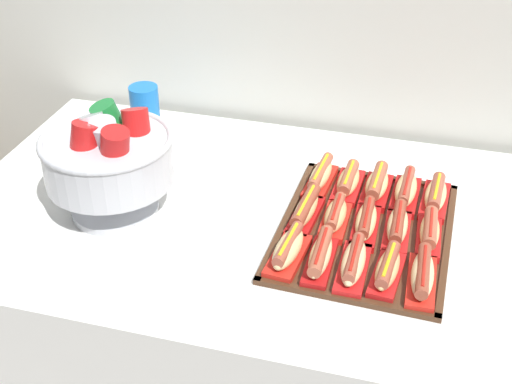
{
  "coord_description": "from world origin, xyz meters",
  "views": [
    {
      "loc": [
        0.33,
        -1.36,
        1.75
      ],
      "look_at": [
        -0.04,
        -0.01,
        0.83
      ],
      "focal_mm": 47.53,
      "sensor_mm": 36.0,
      "label": 1
    }
  ],
  "objects_px": {
    "hot_dog_3": "(387,270)",
    "hot_dog_7": "(366,222)",
    "hot_dog_2": "(353,263)",
    "hot_dog_8": "(397,227)",
    "buffet_table": "(269,319)",
    "punch_bowl": "(109,158)",
    "hot_dog_9": "(429,232)",
    "hot_dog_13": "(406,191)",
    "hot_dog_5": "(305,210)",
    "serving_tray": "(365,231)",
    "hot_dog_12": "(377,185)",
    "hot_dog_14": "(435,196)",
    "hot_dog_0": "(288,250)",
    "hot_dog_11": "(348,182)",
    "cup_stack": "(146,114)",
    "hot_dog_4": "(422,276)",
    "hot_dog_6": "(335,216)",
    "hot_dog_1": "(320,256)",
    "hot_dog_10": "(320,176)"
  },
  "relations": [
    {
      "from": "hot_dog_13",
      "to": "hot_dog_14",
      "type": "height_order",
      "value": "hot_dog_13"
    },
    {
      "from": "hot_dog_0",
      "to": "cup_stack",
      "type": "height_order",
      "value": "cup_stack"
    },
    {
      "from": "hot_dog_2",
      "to": "hot_dog_9",
      "type": "bearing_deg",
      "value": 45.61
    },
    {
      "from": "hot_dog_13",
      "to": "punch_bowl",
      "type": "distance_m",
      "value": 0.75
    },
    {
      "from": "hot_dog_6",
      "to": "punch_bowl",
      "type": "xyz_separation_m",
      "value": [
        -0.55,
        -0.08,
        0.12
      ]
    },
    {
      "from": "hot_dog_10",
      "to": "hot_dog_11",
      "type": "relative_size",
      "value": 1.06
    },
    {
      "from": "hot_dog_2",
      "to": "hot_dog_9",
      "type": "xyz_separation_m",
      "value": [
        0.16,
        0.16,
        0.0
      ]
    },
    {
      "from": "hot_dog_13",
      "to": "hot_dog_5",
      "type": "bearing_deg",
      "value": -145.86
    },
    {
      "from": "hot_dog_4",
      "to": "hot_dog_6",
      "type": "xyz_separation_m",
      "value": [
        -0.22,
        0.17,
        -0.0
      ]
    },
    {
      "from": "punch_bowl",
      "to": "cup_stack",
      "type": "relative_size",
      "value": 1.87
    },
    {
      "from": "hot_dog_1",
      "to": "cup_stack",
      "type": "bearing_deg",
      "value": 143.06
    },
    {
      "from": "hot_dog_12",
      "to": "punch_bowl",
      "type": "relative_size",
      "value": 0.52
    },
    {
      "from": "hot_dog_7",
      "to": "hot_dog_13",
      "type": "xyz_separation_m",
      "value": [
        0.08,
        0.16,
        0.0
      ]
    },
    {
      "from": "hot_dog_4",
      "to": "hot_dog_3",
      "type": "bearing_deg",
      "value": 177.89
    },
    {
      "from": "hot_dog_8",
      "to": "cup_stack",
      "type": "xyz_separation_m",
      "value": [
        -0.77,
        0.3,
        0.05
      ]
    },
    {
      "from": "cup_stack",
      "to": "hot_dog_6",
      "type": "bearing_deg",
      "value": -25.54
    },
    {
      "from": "hot_dog_3",
      "to": "cup_stack",
      "type": "bearing_deg",
      "value": 148.57
    },
    {
      "from": "hot_dog_1",
      "to": "hot_dog_6",
      "type": "distance_m",
      "value": 0.17
    },
    {
      "from": "hot_dog_0",
      "to": "hot_dog_8",
      "type": "distance_m",
      "value": 0.28
    },
    {
      "from": "hot_dog_8",
      "to": "punch_bowl",
      "type": "relative_size",
      "value": 0.53
    },
    {
      "from": "hot_dog_4",
      "to": "hot_dog_12",
      "type": "xyz_separation_m",
      "value": [
        -0.14,
        0.34,
        0.0
      ]
    },
    {
      "from": "hot_dog_7",
      "to": "hot_dog_9",
      "type": "height_order",
      "value": "hot_dog_9"
    },
    {
      "from": "buffet_table",
      "to": "hot_dog_3",
      "type": "xyz_separation_m",
      "value": [
        0.31,
        -0.19,
        0.4
      ]
    },
    {
      "from": "hot_dog_0",
      "to": "hot_dog_11",
      "type": "relative_size",
      "value": 1.05
    },
    {
      "from": "buffet_table",
      "to": "hot_dog_11",
      "type": "height_order",
      "value": "hot_dog_11"
    },
    {
      "from": "serving_tray",
      "to": "hot_dog_12",
      "type": "relative_size",
      "value": 3.23
    },
    {
      "from": "hot_dog_12",
      "to": "hot_dog_8",
      "type": "bearing_deg",
      "value": -67.67
    },
    {
      "from": "hot_dog_2",
      "to": "hot_dog_8",
      "type": "relative_size",
      "value": 1.06
    },
    {
      "from": "hot_dog_0",
      "to": "hot_dog_9",
      "type": "height_order",
      "value": "hot_dog_0"
    },
    {
      "from": "serving_tray",
      "to": "hot_dog_13",
      "type": "bearing_deg",
      "value": 63.44
    },
    {
      "from": "hot_dog_2",
      "to": "punch_bowl",
      "type": "xyz_separation_m",
      "value": [
        -0.62,
        0.09,
        0.12
      ]
    },
    {
      "from": "hot_dog_3",
      "to": "hot_dog_7",
      "type": "height_order",
      "value": "hot_dog_3"
    },
    {
      "from": "hot_dog_11",
      "to": "punch_bowl",
      "type": "bearing_deg",
      "value": -156.58
    },
    {
      "from": "serving_tray",
      "to": "hot_dog_7",
      "type": "xyz_separation_m",
      "value": [
        -0.0,
        -0.0,
        0.03
      ]
    },
    {
      "from": "hot_dog_2",
      "to": "hot_dog_12",
      "type": "relative_size",
      "value": 1.09
    },
    {
      "from": "hot_dog_3",
      "to": "punch_bowl",
      "type": "height_order",
      "value": "punch_bowl"
    },
    {
      "from": "hot_dog_6",
      "to": "cup_stack",
      "type": "height_order",
      "value": "cup_stack"
    },
    {
      "from": "hot_dog_4",
      "to": "hot_dog_5",
      "type": "xyz_separation_m",
      "value": [
        -0.29,
        0.18,
        0.0
      ]
    },
    {
      "from": "hot_dog_8",
      "to": "cup_stack",
      "type": "height_order",
      "value": "cup_stack"
    },
    {
      "from": "hot_dog_4",
      "to": "hot_dog_8",
      "type": "xyz_separation_m",
      "value": [
        -0.07,
        0.17,
        -0.0
      ]
    },
    {
      "from": "hot_dog_5",
      "to": "hot_dog_14",
      "type": "relative_size",
      "value": 1.04
    },
    {
      "from": "hot_dog_9",
      "to": "cup_stack",
      "type": "relative_size",
      "value": 0.93
    },
    {
      "from": "hot_dog_5",
      "to": "hot_dog_14",
      "type": "distance_m",
      "value": 0.34
    },
    {
      "from": "hot_dog_5",
      "to": "punch_bowl",
      "type": "relative_size",
      "value": 0.56
    },
    {
      "from": "buffet_table",
      "to": "hot_dog_3",
      "type": "relative_size",
      "value": 9.78
    },
    {
      "from": "hot_dog_6",
      "to": "punch_bowl",
      "type": "distance_m",
      "value": 0.57
    },
    {
      "from": "hot_dog_2",
      "to": "hot_dog_3",
      "type": "bearing_deg",
      "value": -2.11
    },
    {
      "from": "hot_dog_5",
      "to": "hot_dog_2",
      "type": "bearing_deg",
      "value": -49.84
    },
    {
      "from": "hot_dog_7",
      "to": "hot_dog_4",
      "type": "bearing_deg",
      "value": -49.84
    },
    {
      "from": "punch_bowl",
      "to": "hot_dog_9",
      "type": "bearing_deg",
      "value": 4.97
    }
  ]
}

